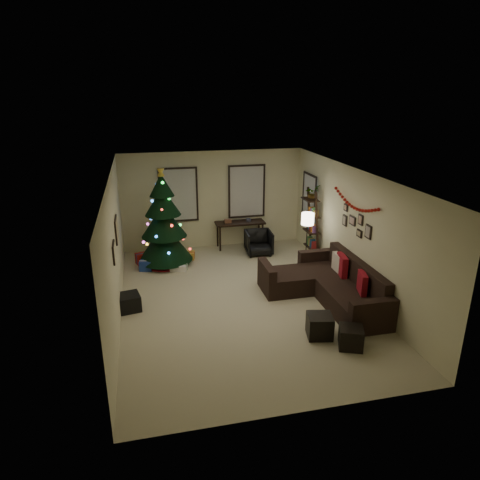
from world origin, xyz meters
name	(u,v)px	position (x,y,z in m)	size (l,w,h in m)	color
floor	(242,300)	(0.00, 0.00, 0.00)	(7.00, 7.00, 0.00)	#BAB18C
ceiling	(242,175)	(0.00, 0.00, 2.70)	(7.00, 7.00, 0.00)	white
wall_back	(213,200)	(0.00, 3.50, 1.35)	(5.00, 5.00, 0.00)	beige
wall_front	(303,328)	(0.00, -3.50, 1.35)	(5.00, 5.00, 0.00)	beige
wall_left	(115,250)	(-2.50, 0.00, 1.35)	(7.00, 7.00, 0.00)	beige
wall_right	(354,232)	(2.50, 0.00, 1.35)	(7.00, 7.00, 0.00)	beige
window_back_left	(179,195)	(-0.95, 3.47, 1.55)	(1.05, 0.06, 1.50)	#728CB2
window_back_right	(247,191)	(0.95, 3.47, 1.55)	(1.05, 0.06, 1.50)	#728CB2
window_right_wall	(310,198)	(2.47, 2.55, 1.50)	(0.06, 0.90, 1.30)	#728CB2
christmas_tree	(164,225)	(-1.44, 2.42, 1.06)	(1.37, 1.37, 2.55)	black
presents	(168,262)	(-1.40, 2.26, 0.12)	(1.50, 1.00, 0.30)	gold
sofa	(328,286)	(1.83, -0.32, 0.29)	(1.95, 2.83, 0.88)	black
pillow_red_a	(362,283)	(2.21, -1.03, 0.64)	(0.11, 0.42, 0.42)	maroon
pillow_red_b	(342,266)	(2.21, -0.12, 0.64)	(0.13, 0.48, 0.48)	maroon
pillow_cream	(338,262)	(2.21, 0.09, 0.63)	(0.11, 0.39, 0.39)	beige
ottoman_near	(320,326)	(1.05, -1.70, 0.21)	(0.44, 0.44, 0.42)	black
ottoman_far	(351,337)	(1.44, -2.15, 0.19)	(0.40, 0.40, 0.38)	black
desk	(240,225)	(0.70, 3.22, 0.66)	(1.38, 0.49, 0.74)	black
desk_chair	(259,242)	(1.07, 2.57, 0.33)	(0.64, 0.60, 0.66)	black
bookshelf	(312,226)	(2.30, 1.85, 0.92)	(0.30, 0.56, 1.90)	black
potted_plant	(312,191)	(2.30, 1.97, 1.83)	(0.48, 0.41, 0.53)	#4C4C4C
floor_lamp	(307,223)	(1.95, 1.33, 1.20)	(0.30, 0.30, 1.44)	black
art_map	(116,230)	(-2.48, 0.72, 1.54)	(0.04, 0.60, 0.50)	black
art_abstract	(114,252)	(-2.48, -0.50, 1.50)	(0.04, 0.45, 0.35)	black
gallery	(356,223)	(2.48, -0.07, 1.57)	(0.03, 1.25, 0.54)	black
garland	(355,202)	(2.45, 0.01, 2.01)	(0.08, 1.90, 0.30)	#A5140C
stocking_left	(208,196)	(-0.14, 3.55, 1.47)	(0.20, 0.05, 0.36)	#990F0C
stocking_right	(219,195)	(0.19, 3.59, 1.47)	(0.20, 0.05, 0.36)	#990F0C
storage_bin	(123,303)	(-2.45, 0.09, 0.17)	(0.67, 0.44, 0.33)	black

